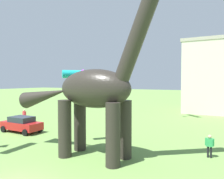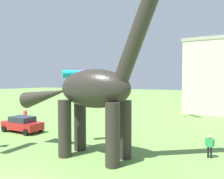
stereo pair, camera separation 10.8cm
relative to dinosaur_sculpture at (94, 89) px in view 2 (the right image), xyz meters
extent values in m
cylinder|color=#2D2823|center=(1.88, 0.84, -2.67)|extent=(0.88, 0.88, 3.80)
cylinder|color=#2D2823|center=(1.88, -0.84, -2.67)|extent=(0.88, 0.88, 3.80)
cylinder|color=#2D2823|center=(-1.76, 0.84, -2.67)|extent=(0.88, 0.88, 3.80)
cylinder|color=#2D2823|center=(-1.76, -0.84, -2.67)|extent=(0.88, 0.88, 3.80)
ellipsoid|color=#2D2823|center=(0.06, 0.00, 0.00)|extent=(5.20, 2.24, 2.56)
cylinder|color=#2D2823|center=(3.44, 0.00, 4.10)|extent=(3.74, 0.96, 7.41)
cone|color=#2D2823|center=(-4.30, 0.00, -0.58)|extent=(4.57, 1.28, 2.17)
cube|color=red|center=(-10.25, 2.66, -3.90)|extent=(4.20, 1.79, 0.72)
cube|color=#232B35|center=(-10.25, 2.66, -3.28)|extent=(2.27, 1.57, 0.52)
cylinder|color=black|center=(-8.69, 3.55, -4.26)|extent=(0.62, 0.22, 0.62)
cylinder|color=black|center=(-8.69, 1.77, -4.26)|extent=(0.62, 0.22, 0.62)
cylinder|color=black|center=(-11.80, 3.55, -4.26)|extent=(0.62, 0.22, 0.62)
cylinder|color=black|center=(-11.80, 1.77, -4.26)|extent=(0.62, 0.22, 0.62)
cylinder|color=black|center=(-15.01, 6.91, -4.20)|extent=(0.12, 0.12, 0.73)
cylinder|color=black|center=(-14.83, 6.91, -4.20)|extent=(0.12, 0.12, 0.73)
cube|color=#D1333D|center=(-14.92, 6.91, -3.58)|extent=(0.40, 0.24, 0.52)
sphere|color=tan|center=(-14.92, 6.91, -3.20)|extent=(0.23, 0.23, 0.23)
cylinder|color=#D1333D|center=(-15.14, 6.91, -3.55)|extent=(0.10, 0.10, 0.49)
cylinder|color=#D1333D|center=(-14.69, 6.91, -3.55)|extent=(0.10, 0.10, 0.49)
cylinder|color=black|center=(6.69, 3.52, -4.19)|extent=(0.13, 0.13, 0.75)
cylinder|color=black|center=(6.88, 3.52, -4.19)|extent=(0.13, 0.13, 0.75)
cube|color=green|center=(6.78, 3.52, -3.55)|extent=(0.41, 0.25, 0.53)
sphere|color=tan|center=(6.78, 3.52, -3.16)|extent=(0.24, 0.24, 0.24)
cylinder|color=green|center=(6.55, 3.52, -3.52)|extent=(0.10, 0.10, 0.51)
cylinder|color=green|center=(7.02, 3.52, -3.52)|extent=(0.10, 0.10, 0.51)
cylinder|color=#19B2B7|center=(-2.90, 2.00, 1.04)|extent=(2.01, 2.09, 0.64)
cone|color=purple|center=(-1.99, 1.15, 1.04)|extent=(0.87, 0.87, 0.67)
camera|label=1|loc=(7.95, -12.21, 0.49)|focal=35.43mm
camera|label=2|loc=(8.04, -12.16, 0.49)|focal=35.43mm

